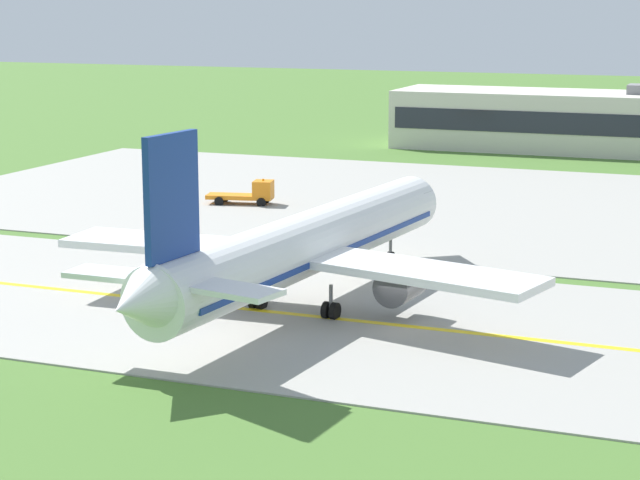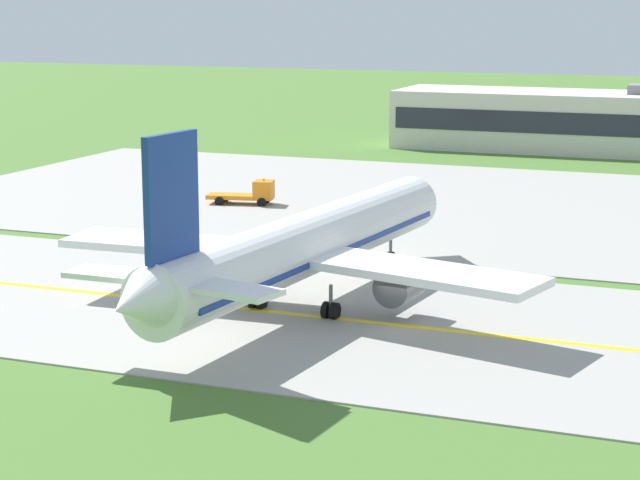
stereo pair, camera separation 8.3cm
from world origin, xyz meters
The scene contains 6 objects.
ground_plane centered at (0.00, 0.00, 0.00)m, with size 500.00×500.00×0.00m, color #47702D.
taxiway_strip centered at (0.00, 0.00, 0.05)m, with size 240.00×28.00×0.10m, color #9E9B93.
taxiway_centreline centered at (0.00, 0.00, 0.11)m, with size 220.00×0.60×0.01m, color yellow.
airplane_lead centered at (-6.82, 1.82, 4.13)m, with size 32.35×39.66×12.70m.
service_truck_fuel centered at (-26.01, 35.11, 1.18)m, with size 6.69×3.45×2.59m.
terminal_building centered at (-4.22, 88.14, 3.85)m, with size 45.74×13.81×8.86m.
Camera 2 is at (19.89, -63.52, 19.20)m, focal length 64.21 mm.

